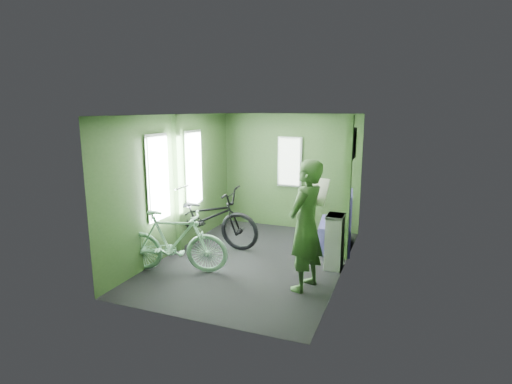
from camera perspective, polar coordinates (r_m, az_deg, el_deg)
room at (r=6.19m, az=-0.52°, el=2.96°), size 4.00×4.02×2.31m
bicycle_black at (r=7.21m, az=-7.28°, el=-7.64°), size 2.03×0.82×1.12m
bicycle_mint at (r=6.17m, az=-11.51°, el=-11.20°), size 1.70×0.97×1.02m
passenger at (r=5.30m, az=7.11°, el=-4.77°), size 0.58×0.78×1.76m
waste_box at (r=6.19m, az=11.18°, el=-6.97°), size 0.25×0.34×0.84m
bench_seat at (r=7.08m, az=11.49°, el=-5.64°), size 0.64×1.00×1.00m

